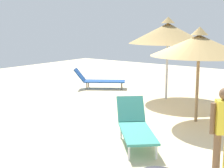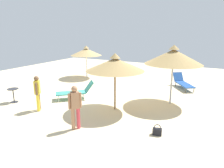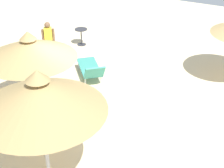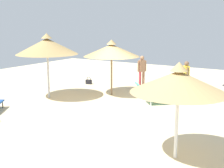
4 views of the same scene
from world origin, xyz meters
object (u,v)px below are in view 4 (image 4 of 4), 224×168
parasol_umbrella_far_right (47,46)px  handbag (89,82)px  person_standing_center (186,76)px  parasol_umbrella_near_right (112,50)px  lounge_chair_far_left (157,94)px  person_standing_near_left (142,69)px  parasol_umbrella_edge (178,82)px

parasol_umbrella_far_right → handbag: 4.05m
handbag → person_standing_center: bearing=3.2°
parasol_umbrella_far_right → parasol_umbrella_near_right: bearing=44.3°
lounge_chair_far_left → parasol_umbrella_far_right: bearing=-160.2°
parasol_umbrella_far_right → handbag: parasol_umbrella_far_right is taller
parasol_umbrella_far_right → person_standing_near_left: 5.16m
parasol_umbrella_edge → parasol_umbrella_far_right: bearing=157.7°
parasol_umbrella_near_right → parasol_umbrella_far_right: 2.86m
parasol_umbrella_near_right → person_standing_near_left: parasol_umbrella_near_right is taller
parasol_umbrella_near_right → person_standing_center: parasol_umbrella_near_right is taller
parasol_umbrella_far_right → person_standing_near_left: size_ratio=1.75×
parasol_umbrella_far_right → handbag: (-0.33, 3.42, -2.16)m
parasol_umbrella_edge → person_standing_near_left: parasol_umbrella_edge is taller
handbag → lounge_chair_far_left: bearing=-20.4°
parasol_umbrella_edge → handbag: parasol_umbrella_edge is taller
parasol_umbrella_far_right → person_standing_center: parasol_umbrella_far_right is taller
parasol_umbrella_near_right → person_standing_center: size_ratio=1.62×
parasol_umbrella_far_right → handbag: bearing=95.5°
parasol_umbrella_edge → person_standing_near_left: bearing=122.1°
person_standing_center → person_standing_near_left: bearing=166.0°
lounge_chair_far_left → parasol_umbrella_edge: bearing=-61.4°
parasol_umbrella_edge → parasol_umbrella_near_right: (-4.89, 4.83, 0.14)m
lounge_chair_far_left → handbag: 5.16m
person_standing_near_left → person_standing_center: 2.64m
person_standing_near_left → parasol_umbrella_near_right: bearing=-99.0°
parasol_umbrella_far_right → person_standing_center: 6.36m
lounge_chair_far_left → person_standing_near_left: 3.47m
person_standing_center → handbag: size_ratio=3.98×
person_standing_center → parasol_umbrella_near_right: bearing=-149.6°
parasol_umbrella_edge → handbag: size_ratio=6.04×
lounge_chair_far_left → person_standing_center: (0.48, 2.09, 0.48)m
person_standing_near_left → parasol_umbrella_edge: bearing=-57.9°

